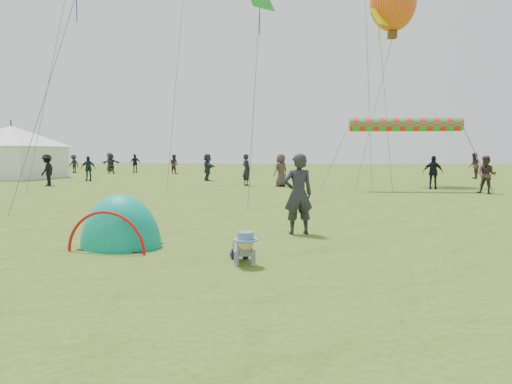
# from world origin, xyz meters

# --- Properties ---
(ground) EXTENTS (140.00, 140.00, 0.00)m
(ground) POSITION_xyz_m (0.00, 0.00, 0.00)
(ground) COLOR #335814
(crawling_toddler) EXTENTS (0.72, 0.88, 0.58)m
(crawling_toddler) POSITION_xyz_m (-0.79, 0.51, 0.29)
(crawling_toddler) COLOR black
(crawling_toddler) RESTS_ON ground
(popup_tent) EXTENTS (1.77, 1.52, 2.09)m
(popup_tent) POSITION_xyz_m (-3.34, 1.78, 0.00)
(popup_tent) COLOR #047470
(popup_tent) RESTS_ON ground
(standing_adult) EXTENTS (0.76, 0.60, 1.82)m
(standing_adult) POSITION_xyz_m (0.12, 3.60, 0.91)
(standing_adult) COLOR #24262E
(standing_adult) RESTS_ON ground
(event_marquee) EXTENTS (6.40, 6.40, 3.91)m
(event_marquee) POSITION_xyz_m (-19.68, 25.50, 1.96)
(event_marquee) COLOR white
(event_marquee) RESTS_ON ground
(crowd_person_0) EXTENTS (0.72, 0.75, 1.73)m
(crowd_person_0) POSITION_xyz_m (-2.69, 19.45, 0.86)
(crowd_person_0) COLOR black
(crowd_person_0) RESTS_ON ground
(crowd_person_1) EXTENTS (0.85, 0.99, 1.79)m
(crowd_person_1) POSITION_xyz_m (12.14, 27.62, 0.89)
(crowd_person_1) COLOR #462E2A
(crowd_person_1) RESTS_ON ground
(crowd_person_2) EXTENTS (1.01, 0.90, 1.65)m
(crowd_person_2) POSITION_xyz_m (-14.16, 35.16, 0.82)
(crowd_person_2) COLOR black
(crowd_person_2) RESTS_ON ground
(crowd_person_3) EXTENTS (1.14, 0.84, 1.59)m
(crowd_person_3) POSITION_xyz_m (-19.38, 34.39, 0.79)
(crowd_person_3) COLOR black
(crowd_person_3) RESTS_ON ground
(crowd_person_4) EXTENTS (0.69, 0.94, 1.76)m
(crowd_person_4) POSITION_xyz_m (-17.41, 37.58, 0.88)
(crowd_person_4) COLOR #422E29
(crowd_person_4) RESTS_ON ground
(crowd_person_5) EXTENTS (1.65, 0.88, 1.69)m
(crowd_person_5) POSITION_xyz_m (-15.78, 33.74, 0.85)
(crowd_person_5) COLOR #25363D
(crowd_person_5) RESTS_ON ground
(crowd_person_6) EXTENTS (0.73, 0.57, 1.75)m
(crowd_person_6) POSITION_xyz_m (-21.79, 32.07, 0.87)
(crowd_person_6) COLOR black
(crowd_person_6) RESTS_ON ground
(crowd_person_7) EXTENTS (1.03, 0.99, 1.68)m
(crowd_person_7) POSITION_xyz_m (8.41, 15.09, 0.84)
(crowd_person_7) COLOR #3F2F2D
(crowd_person_7) RESTS_ON ground
(crowd_person_8) EXTENTS (0.98, 0.53, 1.58)m
(crowd_person_8) POSITION_xyz_m (-13.15, 22.95, 0.79)
(crowd_person_8) COLOR #1B2C34
(crowd_person_8) RESTS_ON ground
(crowd_person_9) EXTENTS (0.69, 1.14, 1.72)m
(crowd_person_9) POSITION_xyz_m (-13.52, 18.47, 0.86)
(crowd_person_9) COLOR black
(crowd_person_9) RESTS_ON ground
(crowd_person_10) EXTENTS (1.00, 0.98, 1.74)m
(crowd_person_10) POSITION_xyz_m (-0.79, 18.90, 0.87)
(crowd_person_10) COLOR #3E312E
(crowd_person_10) RESTS_ON ground
(crowd_person_11) EXTENTS (1.22, 1.65, 1.73)m
(crowd_person_11) POSITION_xyz_m (-5.63, 23.79, 0.87)
(crowd_person_11) COLOR #293440
(crowd_person_11) RESTS_ON ground
(crowd_person_13) EXTENTS (0.97, 0.88, 1.62)m
(crowd_person_13) POSITION_xyz_m (-10.24, 33.42, 0.81)
(crowd_person_13) COLOR #3A2A25
(crowd_person_13) RESTS_ON ground
(crowd_person_14) EXTENTS (1.03, 0.57, 1.66)m
(crowd_person_14) POSITION_xyz_m (6.84, 17.89, 0.83)
(crowd_person_14) COLOR black
(crowd_person_14) RESTS_ON ground
(balloon_kite) EXTENTS (2.59, 2.59, 3.62)m
(balloon_kite) POSITION_xyz_m (5.37, 21.63, 10.04)
(balloon_kite) COLOR orange
(rainbow_tube_kite) EXTENTS (5.20, 0.64, 0.64)m
(rainbow_tube_kite) POSITION_xyz_m (5.14, 16.53, 3.14)
(rainbow_tube_kite) COLOR red
(diamond_kite_2) EXTENTS (1.17, 1.17, 0.96)m
(diamond_kite_2) POSITION_xyz_m (4.47, 20.73, 9.21)
(diamond_kite_2) COLOR #D6FD0A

